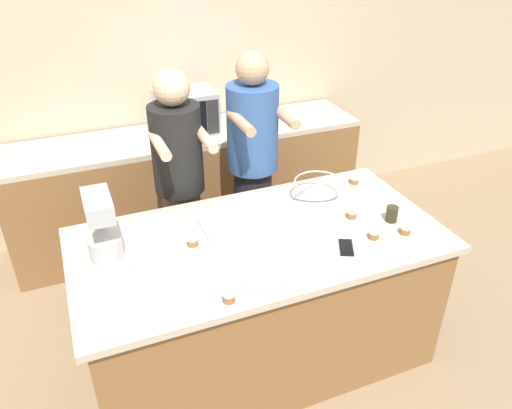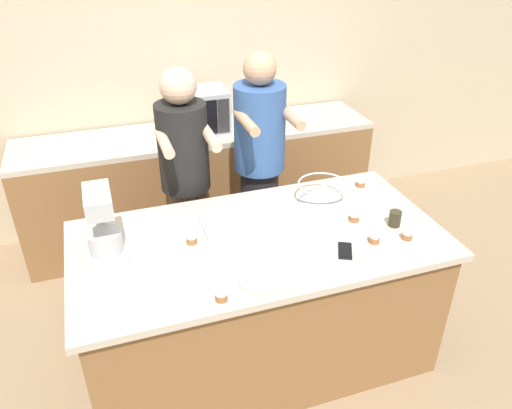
# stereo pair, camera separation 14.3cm
# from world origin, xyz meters

# --- Properties ---
(ground_plane) EXTENTS (16.00, 16.00, 0.00)m
(ground_plane) POSITION_xyz_m (0.00, 0.00, 0.00)
(ground_plane) COLOR #937A5B
(back_wall) EXTENTS (10.00, 0.06, 2.70)m
(back_wall) POSITION_xyz_m (0.00, 1.84, 1.35)
(back_wall) COLOR beige
(back_wall) RESTS_ON ground_plane
(island_counter) EXTENTS (2.02, 1.02, 0.89)m
(island_counter) POSITION_xyz_m (0.00, 0.00, 0.44)
(island_counter) COLOR olive
(island_counter) RESTS_ON ground_plane
(back_counter) EXTENTS (2.80, 0.60, 0.93)m
(back_counter) POSITION_xyz_m (0.00, 1.49, 0.46)
(back_counter) COLOR olive
(back_counter) RESTS_ON ground_plane
(person_left) EXTENTS (0.33, 0.50, 1.65)m
(person_left) POSITION_xyz_m (-0.25, 0.74, 0.87)
(person_left) COLOR brown
(person_left) RESTS_ON ground_plane
(person_right) EXTENTS (0.35, 0.51, 1.70)m
(person_right) POSITION_xyz_m (0.26, 0.74, 0.89)
(person_right) COLOR #232328
(person_right) RESTS_ON ground_plane
(stand_mixer) EXTENTS (0.20, 0.30, 0.36)m
(stand_mixer) POSITION_xyz_m (-0.79, 0.13, 1.05)
(stand_mixer) COLOR #B2B7BC
(stand_mixer) RESTS_ON island_counter
(mixing_bowl) EXTENTS (0.30, 0.30, 0.13)m
(mixing_bowl) POSITION_xyz_m (0.49, 0.24, 0.95)
(mixing_bowl) COLOR #BCBCC1
(mixing_bowl) RESTS_ON island_counter
(baking_tray) EXTENTS (0.42, 0.24, 0.04)m
(baking_tray) POSITION_xyz_m (-0.06, 0.17, 0.90)
(baking_tray) COLOR #BCBCC1
(baking_tray) RESTS_ON island_counter
(microwave_oven) EXTENTS (0.45, 0.34, 0.33)m
(microwave_oven) POSITION_xyz_m (0.01, 1.49, 1.09)
(microwave_oven) COLOR #B7B7BC
(microwave_oven) RESTS_ON back_counter
(cell_phone) EXTENTS (0.13, 0.16, 0.01)m
(cell_phone) POSITION_xyz_m (0.38, -0.27, 0.89)
(cell_phone) COLOR black
(cell_phone) RESTS_ON island_counter
(drinking_glass) EXTENTS (0.07, 0.07, 0.09)m
(drinking_glass) POSITION_xyz_m (0.76, -0.13, 0.93)
(drinking_glass) COLOR #332D1E
(drinking_glass) RESTS_ON island_counter
(small_plate) EXTENTS (0.22, 0.22, 0.02)m
(small_plate) POSITION_xyz_m (-0.12, -0.35, 0.89)
(small_plate) COLOR beige
(small_plate) RESTS_ON island_counter
(cupcake_0) EXTENTS (0.06, 0.06, 0.06)m
(cupcake_0) POSITION_xyz_m (0.76, -0.27, 0.91)
(cupcake_0) COLOR #9E6038
(cupcake_0) RESTS_ON island_counter
(cupcake_1) EXTENTS (0.06, 0.06, 0.06)m
(cupcake_1) POSITION_xyz_m (-0.33, -0.42, 0.91)
(cupcake_1) COLOR #9E6038
(cupcake_1) RESTS_ON island_counter
(cupcake_2) EXTENTS (0.06, 0.06, 0.06)m
(cupcake_2) POSITION_xyz_m (0.81, 0.34, 0.91)
(cupcake_2) COLOR #9E6038
(cupcake_2) RESTS_ON island_counter
(cupcake_3) EXTENTS (0.06, 0.06, 0.06)m
(cupcake_3) POSITION_xyz_m (0.57, -0.24, 0.91)
(cupcake_3) COLOR #9E6038
(cupcake_3) RESTS_ON island_counter
(cupcake_4) EXTENTS (0.06, 0.06, 0.06)m
(cupcake_4) POSITION_xyz_m (-0.36, 0.07, 0.91)
(cupcake_4) COLOR #9E6038
(cupcake_4) RESTS_ON island_counter
(cupcake_5) EXTENTS (0.06, 0.06, 0.06)m
(cupcake_5) POSITION_xyz_m (0.57, -0.01, 0.91)
(cupcake_5) COLOR #9E6038
(cupcake_5) RESTS_ON island_counter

